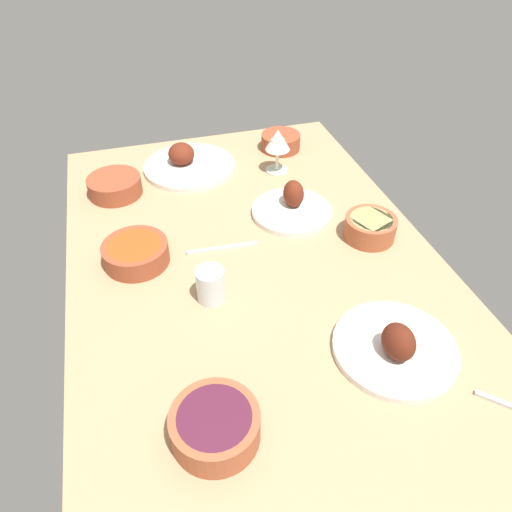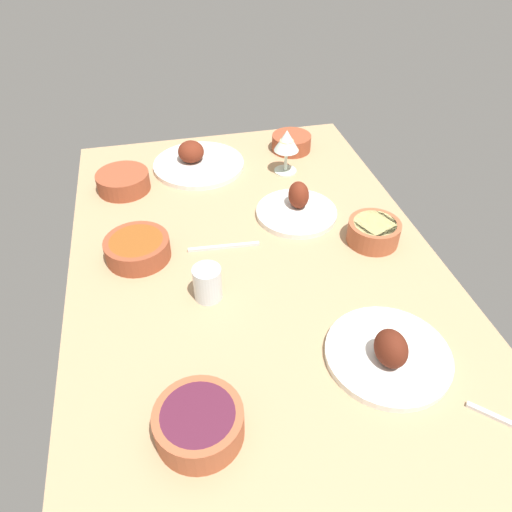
# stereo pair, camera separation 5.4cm
# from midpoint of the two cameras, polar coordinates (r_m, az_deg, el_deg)

# --- Properties ---
(dining_table) EXTENTS (1.40, 0.90, 0.04)m
(dining_table) POSITION_cam_midpoint_polar(r_m,az_deg,el_deg) (1.20, -1.30, -1.48)
(dining_table) COLOR tan
(dining_table) RESTS_ON ground
(plate_near_viewer) EXTENTS (0.25, 0.25, 0.09)m
(plate_near_viewer) POSITION_cam_midpoint_polar(r_m,az_deg,el_deg) (1.01, 14.72, -10.40)
(plate_near_viewer) COLOR silver
(plate_near_viewer) RESTS_ON dining_table
(plate_far_side) EXTENTS (0.29, 0.29, 0.08)m
(plate_far_side) POSITION_cam_midpoint_polar(r_m,az_deg,el_deg) (1.57, -9.14, 10.80)
(plate_far_side) COLOR silver
(plate_far_side) RESTS_ON dining_table
(plate_center_main) EXTENTS (0.22, 0.22, 0.09)m
(plate_center_main) POSITION_cam_midpoint_polar(r_m,az_deg,el_deg) (1.34, 3.16, 5.85)
(plate_center_main) COLOR silver
(plate_center_main) RESTS_ON dining_table
(bowl_soup) EXTENTS (0.16, 0.16, 0.05)m
(bowl_soup) POSITION_cam_midpoint_polar(r_m,az_deg,el_deg) (1.21, -15.33, 0.38)
(bowl_soup) COLOR brown
(bowl_soup) RESTS_ON dining_table
(bowl_onions) EXTENTS (0.16, 0.16, 0.06)m
(bowl_onions) POSITION_cam_midpoint_polar(r_m,az_deg,el_deg) (0.87, -6.78, -19.39)
(bowl_onions) COLOR #A35133
(bowl_onions) RESTS_ON dining_table
(bowl_potatoes) EXTENTS (0.13, 0.13, 0.06)m
(bowl_potatoes) POSITION_cam_midpoint_polar(r_m,az_deg,el_deg) (1.27, 12.19, 3.37)
(bowl_potatoes) COLOR #A35133
(bowl_potatoes) RESTS_ON dining_table
(bowl_pasta) EXTENTS (0.13, 0.13, 0.05)m
(bowl_pasta) POSITION_cam_midpoint_polar(r_m,az_deg,el_deg) (1.66, 1.98, 13.45)
(bowl_pasta) COLOR brown
(bowl_pasta) RESTS_ON dining_table
(bowl_cream) EXTENTS (0.15, 0.15, 0.05)m
(bowl_cream) POSITION_cam_midpoint_polar(r_m,az_deg,el_deg) (1.48, -17.45, 8.00)
(bowl_cream) COLOR brown
(bowl_cream) RESTS_ON dining_table
(wine_glass) EXTENTS (0.08, 0.08, 0.14)m
(wine_glass) POSITION_cam_midpoint_polar(r_m,az_deg,el_deg) (1.50, 1.52, 13.35)
(wine_glass) COLOR silver
(wine_glass) RESTS_ON dining_table
(water_tumbler) EXTENTS (0.06, 0.06, 0.08)m
(water_tumbler) POSITION_cam_midpoint_polar(r_m,az_deg,el_deg) (1.07, -6.86, -3.47)
(water_tumbler) COLOR silver
(water_tumbler) RESTS_ON dining_table
(spoon_loose) EXTENTS (0.02, 0.18, 0.01)m
(spoon_loose) POSITION_cam_midpoint_polar(r_m,az_deg,el_deg) (1.22, -5.27, 0.93)
(spoon_loose) COLOR silver
(spoon_loose) RESTS_ON dining_table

